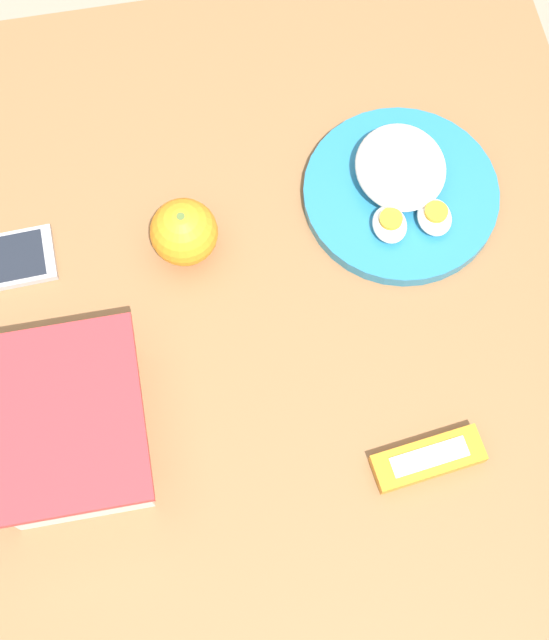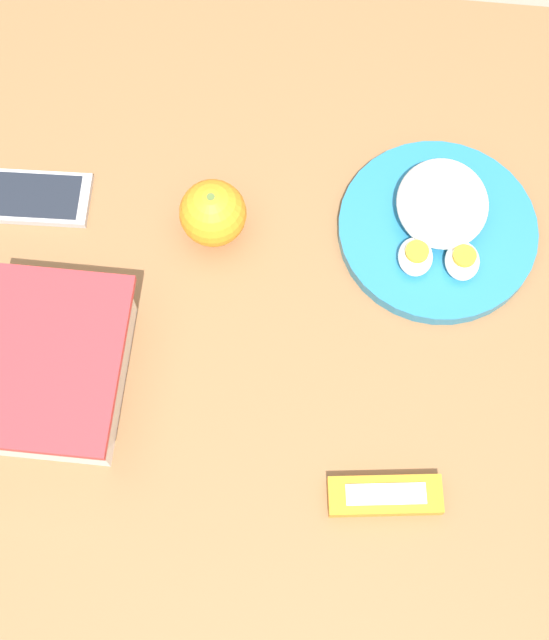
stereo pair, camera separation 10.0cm
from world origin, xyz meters
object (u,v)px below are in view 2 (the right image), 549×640
food_container (55,370)px  rice_plate (439,223)px  candy_bar (385,496)px  orange_fruit (213,213)px  cell_phone (28,197)px

food_container → rice_plate: size_ratio=0.85×
candy_bar → rice_plate: bearing=-7.7°
rice_plate → candy_bar: rice_plate is taller
orange_fruit → candy_bar: bearing=-143.8°
orange_fruit → rice_plate: (0.02, -0.27, -0.02)m
candy_bar → cell_phone: (0.32, 0.45, -0.00)m
food_container → candy_bar: food_container is taller
orange_fruit → cell_phone: 0.23m
food_container → cell_phone: (0.22, 0.08, -0.03)m
orange_fruit → cell_phone: (0.02, 0.23, -0.03)m
orange_fruit → rice_plate: size_ratio=0.33×
rice_plate → candy_bar: size_ratio=1.89×
rice_plate → food_container: bearing=119.1°
candy_bar → cell_phone: size_ratio=0.82×
food_container → candy_bar: bearing=-104.6°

